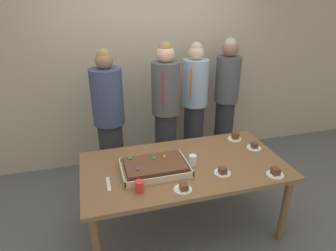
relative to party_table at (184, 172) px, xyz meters
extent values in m
plane|color=#5B5B60|center=(0.00, 0.00, -0.67)|extent=(12.00, 12.00, 0.00)
cube|color=#B2A893|center=(0.00, 1.60, 0.83)|extent=(8.00, 0.12, 3.00)
cube|color=brown|center=(0.00, 0.00, 0.06)|extent=(1.89, 0.99, 0.04)
cylinder|color=brown|center=(-0.86, -0.42, -0.31)|extent=(0.07, 0.07, 0.71)
cylinder|color=brown|center=(0.86, -0.42, -0.31)|extent=(0.07, 0.07, 0.71)
cylinder|color=brown|center=(-0.86, 0.42, -0.31)|extent=(0.07, 0.07, 0.71)
cylinder|color=brown|center=(0.86, 0.42, -0.31)|extent=(0.07, 0.07, 0.71)
cube|color=beige|center=(-0.29, -0.02, 0.08)|extent=(0.60, 0.42, 0.01)
cube|color=beige|center=(-0.29, -0.23, 0.12)|extent=(0.60, 0.01, 0.05)
cube|color=beige|center=(-0.29, 0.18, 0.12)|extent=(0.60, 0.01, 0.05)
cube|color=beige|center=(-0.58, -0.02, 0.12)|extent=(0.01, 0.42, 0.05)
cube|color=beige|center=(0.01, -0.02, 0.12)|extent=(0.01, 0.42, 0.05)
cube|color=brown|center=(-0.29, -0.02, 0.12)|extent=(0.53, 0.35, 0.07)
sphere|color=purple|center=(-0.46, -0.10, 0.17)|extent=(0.03, 0.03, 0.03)
sphere|color=green|center=(-0.49, 0.10, 0.17)|extent=(0.03, 0.03, 0.03)
sphere|color=yellow|center=(-0.18, 0.04, 0.17)|extent=(0.03, 0.03, 0.03)
sphere|color=green|center=(-0.28, 0.04, 0.17)|extent=(0.03, 0.03, 0.03)
cylinder|color=white|center=(0.80, 0.11, 0.08)|extent=(0.15, 0.15, 0.01)
cube|color=brown|center=(0.79, 0.10, 0.12)|extent=(0.06, 0.06, 0.06)
cylinder|color=white|center=(-0.14, -0.37, 0.08)|extent=(0.15, 0.15, 0.01)
cube|color=brown|center=(-0.13, -0.38, 0.11)|extent=(0.06, 0.06, 0.05)
cylinder|color=white|center=(0.70, 0.35, 0.08)|extent=(0.15, 0.15, 0.01)
cube|color=brown|center=(0.70, 0.34, 0.12)|extent=(0.07, 0.06, 0.07)
cylinder|color=white|center=(0.71, -0.38, 0.08)|extent=(0.15, 0.15, 0.01)
cube|color=brown|center=(0.71, -0.38, 0.12)|extent=(0.06, 0.07, 0.06)
cylinder|color=white|center=(0.28, -0.23, 0.08)|extent=(0.15, 0.15, 0.01)
cube|color=brown|center=(0.28, -0.24, 0.12)|extent=(0.07, 0.06, 0.06)
cylinder|color=white|center=(0.07, -0.02, 0.13)|extent=(0.07, 0.07, 0.10)
cylinder|color=red|center=(-0.48, -0.29, 0.13)|extent=(0.07, 0.07, 0.10)
cube|color=silver|center=(-0.71, -0.13, 0.08)|extent=(0.03, 0.20, 0.01)
cylinder|color=#28282D|center=(-0.59, 0.94, -0.24)|extent=(0.28, 0.28, 0.85)
cylinder|color=#384266|center=(-0.59, 0.94, 0.50)|extent=(0.35, 0.35, 0.63)
sphere|color=#8C664C|center=(-0.59, 0.94, 0.90)|extent=(0.19, 0.19, 0.19)
sphere|color=olive|center=(-0.59, 0.94, 0.95)|extent=(0.15, 0.15, 0.15)
cylinder|color=#28282D|center=(0.53, 1.17, -0.23)|extent=(0.26, 0.26, 0.87)
cylinder|color=#93ADCC|center=(0.53, 1.17, 0.50)|extent=(0.33, 0.33, 0.59)
cube|color=orange|center=(0.45, 1.05, 0.53)|extent=(0.04, 0.02, 0.38)
sphere|color=beige|center=(0.53, 1.17, 0.88)|extent=(0.19, 0.19, 0.19)
sphere|color=#B2A899|center=(0.53, 1.17, 0.94)|extent=(0.15, 0.15, 0.15)
cylinder|color=#28282D|center=(0.08, 0.94, -0.22)|extent=(0.26, 0.26, 0.90)
cylinder|color=#4C4C51|center=(0.08, 0.94, 0.54)|extent=(0.33, 0.33, 0.61)
cube|color=maroon|center=(0.02, 0.79, 0.57)|extent=(0.04, 0.02, 0.39)
sphere|color=beige|center=(0.08, 0.94, 0.93)|extent=(0.20, 0.20, 0.20)
sphere|color=olive|center=(0.08, 0.94, 0.99)|extent=(0.16, 0.16, 0.16)
cylinder|color=#28282D|center=(1.00, 1.20, -0.23)|extent=(0.26, 0.26, 0.87)
cylinder|color=#4C4C51|center=(1.00, 1.20, 0.50)|extent=(0.32, 0.32, 0.60)
sphere|color=#8C664C|center=(1.00, 1.20, 0.90)|extent=(0.21, 0.21, 0.21)
sphere|color=#B2A899|center=(1.00, 1.20, 0.96)|extent=(0.16, 0.16, 0.16)
camera|label=1|loc=(-0.79, -2.23, 1.54)|focal=31.52mm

